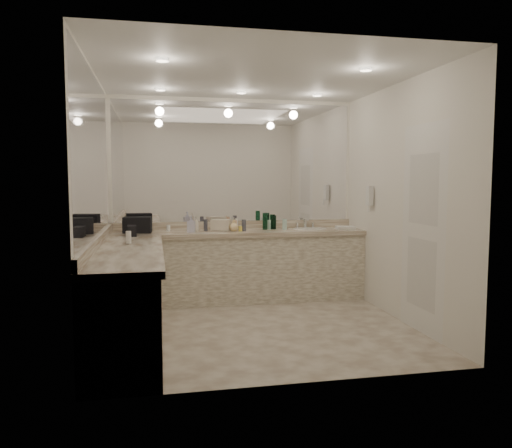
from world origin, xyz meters
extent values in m
plane|color=beige|center=(0.00, 0.00, 0.00)|extent=(3.20, 3.20, 0.00)
plane|color=white|center=(0.00, 0.00, 2.60)|extent=(3.20, 3.20, 0.00)
cube|color=white|center=(0.00, 1.50, 1.30)|extent=(3.20, 0.02, 2.60)
cube|color=white|center=(-1.60, 0.00, 1.30)|extent=(0.02, 3.00, 2.60)
cube|color=white|center=(1.60, 0.00, 1.30)|extent=(0.02, 3.00, 2.60)
cube|color=silver|center=(0.00, 1.20, 0.42)|extent=(3.20, 0.60, 0.84)
cube|color=beige|center=(0.00, 1.19, 0.87)|extent=(3.20, 0.64, 0.06)
cube|color=silver|center=(-1.30, -0.30, 0.42)|extent=(0.60, 2.40, 0.84)
cube|color=beige|center=(-1.29, -0.30, 0.87)|extent=(0.64, 2.42, 0.06)
cube|color=beige|center=(0.00, 1.48, 0.95)|extent=(3.20, 0.04, 0.10)
cube|color=beige|center=(-1.58, 0.00, 0.95)|extent=(0.04, 3.00, 0.10)
cube|color=white|center=(0.00, 1.49, 1.77)|extent=(3.12, 0.01, 1.55)
cube|color=white|center=(-1.59, 0.00, 1.77)|extent=(0.01, 2.92, 1.55)
cylinder|color=white|center=(0.95, 1.20, 0.90)|extent=(0.44, 0.44, 0.03)
cube|color=silver|center=(0.95, 1.41, 0.97)|extent=(0.24, 0.16, 0.14)
cube|color=white|center=(1.56, 0.70, 1.35)|extent=(0.06, 0.10, 0.24)
cube|color=white|center=(1.59, -0.50, 1.05)|extent=(0.02, 0.82, 2.10)
cube|color=black|center=(-1.25, 1.17, 1.00)|extent=(0.35, 0.24, 0.19)
cube|color=black|center=(-1.30, 0.84, 0.96)|extent=(0.11, 0.23, 0.12)
cube|color=beige|center=(-0.22, 1.24, 0.97)|extent=(0.28, 0.23, 0.14)
cube|color=white|center=(1.41, 1.11, 0.92)|extent=(0.25, 0.17, 0.04)
cylinder|color=white|center=(-1.30, 0.08, 0.96)|extent=(0.05, 0.05, 0.12)
imported|color=beige|center=(-0.54, 1.18, 0.99)|extent=(0.07, 0.07, 0.19)
imported|color=silver|center=(-0.60, 1.12, 1.00)|extent=(0.11, 0.11, 0.21)
imported|color=#F5D496|center=(-0.07, 1.15, 0.97)|extent=(0.14, 0.14, 0.15)
cylinder|color=#124C2E|center=(0.48, 1.29, 0.99)|extent=(0.07, 0.07, 0.18)
cylinder|color=#124C2E|center=(0.48, 1.32, 1.00)|extent=(0.07, 0.07, 0.19)
cylinder|color=#124C2E|center=(0.36, 1.26, 1.01)|extent=(0.06, 0.06, 0.22)
cylinder|color=white|center=(-0.88, 1.31, 0.94)|extent=(0.05, 0.05, 0.08)
cylinder|color=#3F3F4C|center=(-0.41, 1.23, 0.97)|extent=(0.05, 0.05, 0.15)
cylinder|color=silver|center=(0.43, 1.31, 0.96)|extent=(0.05, 0.05, 0.12)
cylinder|color=silver|center=(0.61, 1.19, 0.97)|extent=(0.06, 0.06, 0.14)
cylinder|color=#3F3F4C|center=(0.06, 1.13, 0.97)|extent=(0.06, 0.06, 0.14)
cylinder|color=#3F3F4C|center=(-0.17, 1.21, 0.96)|extent=(0.05, 0.05, 0.11)
cylinder|color=#F2D84C|center=(0.02, 1.13, 0.93)|extent=(0.06, 0.06, 0.06)
cylinder|color=#E0B28C|center=(-0.05, 1.18, 0.97)|extent=(0.06, 0.06, 0.13)
cylinder|color=white|center=(0.00, 1.34, 0.97)|extent=(0.04, 0.04, 0.15)
camera|label=1|loc=(-1.03, -5.03, 1.54)|focal=35.00mm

